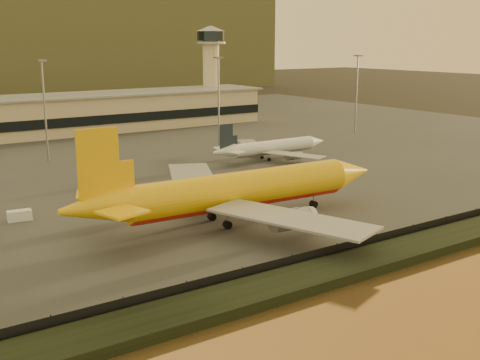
% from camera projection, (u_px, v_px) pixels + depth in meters
% --- Properties ---
extents(ground, '(900.00, 900.00, 0.00)m').
position_uv_depth(ground, '(269.00, 239.00, 93.84)').
color(ground, black).
rests_on(ground, ground).
extents(embankment, '(320.00, 7.00, 1.40)m').
position_uv_depth(embankment, '(346.00, 267.00, 79.98)').
color(embankment, black).
rests_on(embankment, ground).
extents(tarmac, '(320.00, 220.00, 0.20)m').
position_uv_depth(tarmac, '(68.00, 149.00, 170.33)').
color(tarmac, '#2D2D2D').
rests_on(tarmac, ground).
extents(perimeter_fence, '(300.00, 0.05, 2.20)m').
position_uv_depth(perimeter_fence, '(326.00, 255.00, 83.07)').
color(perimeter_fence, black).
rests_on(perimeter_fence, tarmac).
extents(control_tower, '(11.20, 11.20, 35.50)m').
position_uv_depth(control_tower, '(211.00, 63.00, 232.80)').
color(control_tower, tan).
rests_on(control_tower, tarmac).
extents(apron_light_masts, '(152.20, 12.20, 25.40)m').
position_uv_depth(apron_light_masts, '(145.00, 97.00, 158.91)').
color(apron_light_masts, slate).
rests_on(apron_light_masts, tarmac).
extents(dhl_cargo_jet, '(59.28, 58.07, 17.72)m').
position_uv_depth(dhl_cargo_jet, '(236.00, 191.00, 100.85)').
color(dhl_cargo_jet, '#DCA30B').
rests_on(dhl_cargo_jet, tarmac).
extents(white_narrowbody_jet, '(35.25, 34.55, 10.17)m').
position_uv_depth(white_narrowbody_jet, '(272.00, 147.00, 155.28)').
color(white_narrowbody_jet, silver).
rests_on(white_narrowbody_jet, tarmac).
extents(gse_vehicle_yellow, '(3.69, 1.96, 1.59)m').
position_uv_depth(gse_vehicle_yellow, '(187.00, 195.00, 116.69)').
color(gse_vehicle_yellow, '#DCA30B').
rests_on(gse_vehicle_yellow, tarmac).
extents(gse_vehicle_white, '(4.13, 2.20, 1.78)m').
position_uv_depth(gse_vehicle_white, '(19.00, 215.00, 102.40)').
color(gse_vehicle_white, silver).
rests_on(gse_vehicle_white, tarmac).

